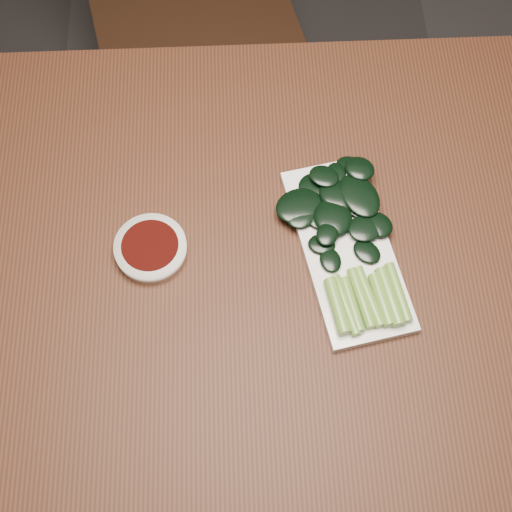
% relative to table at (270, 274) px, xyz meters
% --- Properties ---
extents(ground, '(6.00, 6.00, 0.00)m').
position_rel_table_xyz_m(ground, '(0.00, 0.00, -0.68)').
color(ground, '#2F2C2C').
rests_on(ground, ground).
extents(table, '(1.40, 0.80, 0.75)m').
position_rel_table_xyz_m(table, '(0.00, 0.00, 0.00)').
color(table, '#3F1F12').
rests_on(table, ground).
extents(sauce_bowl, '(0.11, 0.11, 0.02)m').
position_rel_table_xyz_m(sauce_bowl, '(-0.18, 0.01, 0.08)').
color(sauce_bowl, white).
rests_on(sauce_bowl, table).
extents(serving_plate, '(0.18, 0.31, 0.01)m').
position_rel_table_xyz_m(serving_plate, '(0.11, 0.00, 0.08)').
color(serving_plate, white).
rests_on(serving_plate, table).
extents(gai_lan, '(0.19, 0.30, 0.02)m').
position_rel_table_xyz_m(gai_lan, '(0.11, 0.02, 0.10)').
color(gai_lan, olive).
rests_on(gai_lan, serving_plate).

